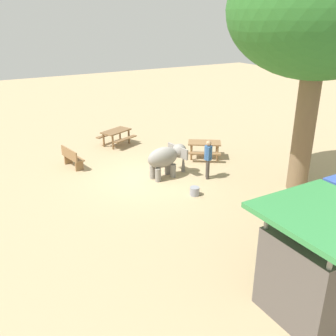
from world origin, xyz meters
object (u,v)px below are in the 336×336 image
at_px(picnic_table_far, 204,146).
at_px(feed_bucket, 195,191).
at_px(person_handler, 208,157).
at_px(market_stall_green, 319,268).
at_px(wooden_bench, 72,157).
at_px(elephant, 167,158).
at_px(shade_tree_main, 321,12).
at_px(picnic_table_near, 116,134).

bearing_deg(picnic_table_far, feed_bucket, -95.36).
bearing_deg(person_handler, market_stall_green, 104.24).
bearing_deg(market_stall_green, picnic_table_far, -110.90).
bearing_deg(wooden_bench, elephant, 36.26).
bearing_deg(shade_tree_main, feed_bucket, -20.88).
bearing_deg(person_handler, wooden_bench, -9.85).
height_order(wooden_bench, picnic_table_far, wooden_bench).
distance_m(wooden_bench, market_stall_green, 11.53).
bearing_deg(picnic_table_far, wooden_bench, -164.03).
distance_m(elephant, picnic_table_near, 4.88).
bearing_deg(shade_tree_main, picnic_table_far, -75.24).
distance_m(elephant, wooden_bench, 4.31).
distance_m(elephant, market_stall_green, 8.40).
relative_size(picnic_table_far, feed_bucket, 5.77).
bearing_deg(person_handler, elephant, -4.16).
bearing_deg(picnic_table_far, elephant, -123.76).
xyz_separation_m(market_stall_green, feed_bucket, (-0.98, -6.28, -0.98)).
distance_m(picnic_table_near, picnic_table_far, 4.75).
relative_size(elephant, feed_bucket, 5.28).
relative_size(wooden_bench, picnic_table_near, 0.74).
relative_size(picnic_table_near, feed_bucket, 5.47).
bearing_deg(feed_bucket, shade_tree_main, 159.12).
bearing_deg(market_stall_green, shade_tree_main, -134.63).
height_order(shade_tree_main, wooden_bench, shade_tree_main).
bearing_deg(elephant, person_handler, -42.82).
distance_m(person_handler, feed_bucket, 1.88).
relative_size(wooden_bench, feed_bucket, 4.02).
xyz_separation_m(shade_tree_main, picnic_table_near, (4.01, -8.37, -5.77)).
xyz_separation_m(shade_tree_main, market_stall_green, (4.77, 4.84, -5.22)).
relative_size(wooden_bench, market_stall_green, 0.57).
relative_size(shade_tree_main, market_stall_green, 3.45).
relative_size(wooden_bench, picnic_table_far, 0.70).
height_order(shade_tree_main, picnic_table_far, shade_tree_main).
distance_m(elephant, person_handler, 1.69).
relative_size(person_handler, picnic_table_near, 0.82).
bearing_deg(wooden_bench, feed_bucket, 21.92).
relative_size(person_handler, feed_bucket, 4.50).
height_order(picnic_table_near, market_stall_green, market_stall_green).
distance_m(wooden_bench, feed_bucket, 5.92).
bearing_deg(elephant, market_stall_green, -103.43).
relative_size(elephant, wooden_bench, 1.31).
bearing_deg(wooden_bench, picnic_table_far, 61.38).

